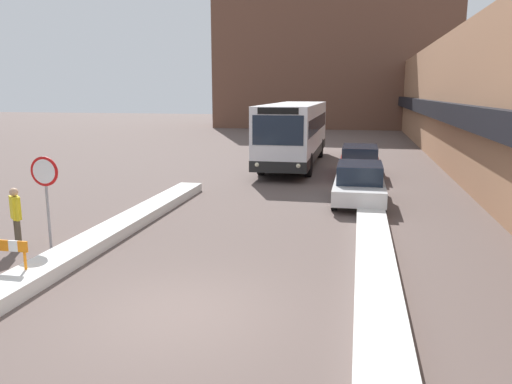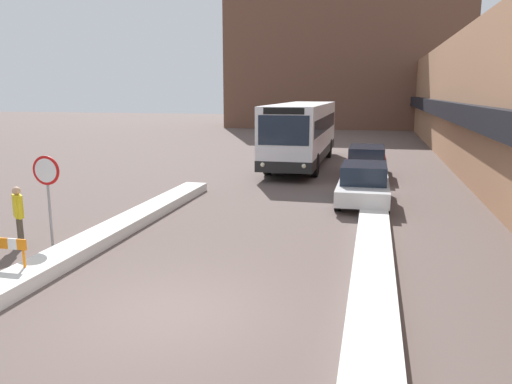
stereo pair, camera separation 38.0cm
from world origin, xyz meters
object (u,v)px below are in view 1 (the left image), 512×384
(pedestrian, at_px, (16,212))
(construction_barricade, at_px, (5,252))
(parked_car_front, at_px, (359,183))
(stop_sign, at_px, (45,182))
(city_bus, at_px, (295,132))
(parked_car_middle, at_px, (359,161))

(pedestrian, bearing_deg, construction_barricade, -15.93)
(parked_car_front, xyz_separation_m, stop_sign, (-7.85, -7.18, 1.02))
(stop_sign, bearing_deg, city_bus, 75.15)
(city_bus, bearing_deg, pedestrian, -107.46)
(parked_car_middle, xyz_separation_m, pedestrian, (-8.70, -13.30, 0.24))
(parked_car_front, height_order, pedestrian, pedestrian)
(parked_car_middle, bearing_deg, construction_barricade, -115.53)
(stop_sign, xyz_separation_m, pedestrian, (-0.84, -0.12, -0.80))
(construction_barricade, bearing_deg, parked_car_middle, 64.47)
(city_bus, xyz_separation_m, pedestrian, (-5.15, -16.39, -0.88))
(city_bus, height_order, parked_car_front, city_bus)
(stop_sign, bearing_deg, construction_barricade, -78.11)
(parked_car_front, distance_m, parked_car_middle, 5.99)
(city_bus, distance_m, parked_car_front, 9.81)
(parked_car_middle, relative_size, pedestrian, 3.04)
(city_bus, relative_size, parked_car_middle, 2.45)
(city_bus, distance_m, pedestrian, 17.20)
(pedestrian, bearing_deg, stop_sign, 50.85)
(parked_car_middle, relative_size, stop_sign, 2.01)
(parked_car_front, bearing_deg, parked_car_middle, 90.00)
(stop_sign, bearing_deg, parked_car_front, 42.43)
(stop_sign, bearing_deg, parked_car_middle, 59.20)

